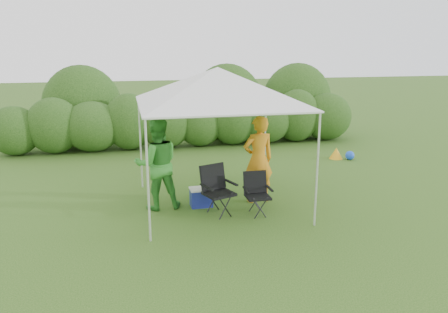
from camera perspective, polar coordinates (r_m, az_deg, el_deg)
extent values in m
plane|color=#3C621F|center=(8.77, -0.09, -7.33)|extent=(70.00, 70.00, 0.00)
ellipsoid|color=#2D5219|center=(14.55, -25.69, 3.03)|extent=(1.50, 1.28, 1.50)
cylinder|color=#382616|center=(14.66, -25.44, 0.73)|extent=(0.12, 0.12, 0.30)
ellipsoid|color=#2D5219|center=(14.32, -21.33, 3.77)|extent=(1.65, 1.40, 1.73)
cylinder|color=#382616|center=(14.45, -21.08, 0.99)|extent=(0.12, 0.12, 0.30)
ellipsoid|color=#2D5219|center=(14.21, -16.80, 3.75)|extent=(1.80, 1.53, 1.57)
cylinder|color=#382616|center=(14.33, -16.62, 1.25)|extent=(0.12, 0.12, 0.30)
ellipsoid|color=#2D5219|center=(14.15, -12.26, 4.46)|extent=(1.58, 1.34, 1.80)
cylinder|color=#382616|center=(14.29, -12.11, 1.50)|extent=(0.12, 0.12, 0.30)
ellipsoid|color=#2D5219|center=(14.22, -7.69, 4.39)|extent=(1.73, 1.47, 1.65)
cylinder|color=#382616|center=(14.35, -7.60, 1.74)|extent=(0.12, 0.12, 0.30)
ellipsoid|color=#2D5219|center=(14.37, -3.18, 4.30)|extent=(1.50, 1.28, 1.50)
cylinder|color=#382616|center=(14.49, -3.15, 1.96)|extent=(0.12, 0.12, 0.30)
ellipsoid|color=#2D5219|center=(14.58, 1.21, 4.91)|extent=(1.65, 1.40, 1.73)
cylinder|color=#382616|center=(14.71, 1.19, 2.17)|extent=(0.12, 0.12, 0.30)
ellipsoid|color=#2D5219|center=(14.90, 5.43, 4.76)|extent=(1.80, 1.53, 1.57)
cylinder|color=#382616|center=(15.02, 5.38, 2.37)|extent=(0.12, 0.12, 0.30)
ellipsoid|color=#2D5219|center=(15.27, 9.49, 5.29)|extent=(1.57, 1.34, 1.80)
cylinder|color=#382616|center=(15.41, 9.38, 2.54)|extent=(0.12, 0.12, 0.30)
ellipsoid|color=#2D5219|center=(15.74, 13.30, 5.09)|extent=(1.72, 1.47, 1.65)
cylinder|color=#382616|center=(15.86, 13.16, 2.69)|extent=(0.12, 0.12, 0.30)
cylinder|color=silver|center=(7.30, -9.91, -3.33)|extent=(0.04, 0.04, 2.10)
cylinder|color=silver|center=(8.00, 12.07, -1.86)|extent=(0.04, 0.04, 2.10)
cylinder|color=silver|center=(10.20, -10.86, 1.66)|extent=(0.04, 0.04, 2.10)
cylinder|color=silver|center=(10.71, 5.39, 2.46)|extent=(0.04, 0.04, 2.10)
cube|color=white|center=(8.72, -0.82, 6.92)|extent=(3.10, 3.10, 0.03)
pyramid|color=white|center=(8.68, -0.83, 9.31)|extent=(3.10, 3.10, 0.70)
cube|color=black|center=(8.58, 4.43, -5.26)|extent=(0.46, 0.42, 0.04)
cube|color=black|center=(8.68, 4.09, -3.31)|extent=(0.46, 0.13, 0.44)
cube|color=black|center=(8.46, 2.91, -4.37)|extent=(0.05, 0.39, 0.03)
cube|color=black|center=(8.60, 5.97, -4.14)|extent=(0.05, 0.39, 0.03)
cylinder|color=black|center=(8.42, 3.52, -6.97)|extent=(0.02, 0.02, 0.37)
cylinder|color=black|center=(8.52, 6.03, -6.74)|extent=(0.02, 0.02, 0.37)
cylinder|color=black|center=(8.76, 2.83, -6.08)|extent=(0.02, 0.02, 0.37)
cylinder|color=black|center=(8.87, 5.25, -5.88)|extent=(0.02, 0.02, 0.37)
cube|color=black|center=(8.53, -0.65, -4.88)|extent=(0.67, 0.65, 0.05)
cube|color=black|center=(8.62, -1.46, -2.67)|extent=(0.55, 0.32, 0.51)
cube|color=black|center=(8.34, -2.27, -4.02)|extent=(0.20, 0.44, 0.03)
cube|color=black|center=(8.62, 0.90, -3.40)|extent=(0.20, 0.44, 0.03)
cylinder|color=black|center=(8.31, -1.13, -6.99)|extent=(0.02, 0.02, 0.43)
cylinder|color=black|center=(8.54, 1.45, -6.39)|extent=(0.02, 0.02, 0.43)
cylinder|color=black|center=(8.68, -2.71, -6.08)|extent=(0.02, 0.02, 0.43)
cylinder|color=black|center=(8.90, -0.19, -5.54)|extent=(0.02, 0.02, 0.43)
imported|color=orange|center=(9.15, 4.49, -0.39)|extent=(0.72, 0.53, 1.84)
imported|color=#368D2E|center=(8.84, -8.71, -0.97)|extent=(0.96, 0.77, 1.86)
cube|color=navy|center=(9.07, -3.00, -5.40)|extent=(0.45, 0.33, 0.36)
cube|color=silver|center=(9.01, -3.01, -4.23)|extent=(0.47, 0.35, 0.03)
cylinder|color=#592D0C|center=(8.93, -2.60, -3.36)|extent=(0.07, 0.07, 0.27)
cone|color=#EEA519|center=(13.25, 14.44, 0.42)|extent=(0.39, 0.39, 0.33)
sphere|color=blue|center=(13.22, 16.11, 0.13)|extent=(0.26, 0.26, 0.26)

